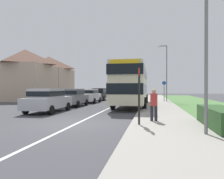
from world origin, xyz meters
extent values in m
plane|color=#424247|center=(0.00, 0.00, 0.00)|extent=(120.00, 120.00, 0.00)
cube|color=silver|center=(0.00, 8.00, 0.00)|extent=(0.14, 60.00, 0.01)
cube|color=#9E998E|center=(4.20, 6.00, 0.06)|extent=(3.20, 68.00, 0.12)
cube|color=#2D5128|center=(6.30, -0.48, 0.45)|extent=(1.10, 3.86, 0.90)
cube|color=beige|center=(1.74, 10.29, 1.32)|extent=(2.50, 11.31, 1.65)
cube|color=beige|center=(1.74, 10.29, 2.92)|extent=(2.45, 11.08, 1.55)
cube|color=black|center=(1.74, 10.29, 1.65)|extent=(2.52, 11.36, 0.76)
cube|color=black|center=(1.74, 10.29, 3.00)|extent=(2.52, 11.36, 0.72)
cube|color=gold|center=(1.74, 4.69, 3.42)|extent=(2.00, 0.08, 0.44)
cylinder|color=black|center=(0.49, 13.79, 0.50)|extent=(0.30, 1.00, 1.00)
cylinder|color=black|center=(2.99, 13.79, 0.50)|extent=(0.30, 1.00, 1.00)
cylinder|color=black|center=(0.49, 7.18, 0.50)|extent=(0.30, 1.00, 1.00)
cylinder|color=black|center=(2.99, 7.18, 0.50)|extent=(0.30, 1.00, 1.00)
cube|color=#B7B7BC|center=(-3.67, 4.43, 0.67)|extent=(1.83, 4.53, 0.75)
cube|color=#B7B7BC|center=(-3.67, 4.20, 1.35)|extent=(1.61, 2.49, 0.61)
cube|color=black|center=(-3.67, 4.20, 1.32)|extent=(1.65, 2.51, 0.34)
cylinder|color=black|center=(-4.57, 5.83, 0.30)|extent=(0.20, 0.60, 0.60)
cylinder|color=black|center=(-2.77, 5.83, 0.30)|extent=(0.20, 0.60, 0.60)
cylinder|color=black|center=(-4.57, 3.02, 0.30)|extent=(0.20, 0.60, 0.60)
cylinder|color=black|center=(-2.77, 3.02, 0.30)|extent=(0.20, 0.60, 0.60)
cube|color=slate|center=(-3.71, 9.47, 0.67)|extent=(1.84, 4.08, 0.74)
cube|color=slate|center=(-3.71, 9.27, 1.34)|extent=(1.62, 2.24, 0.60)
cube|color=black|center=(-3.71, 9.27, 1.31)|extent=(1.66, 2.27, 0.34)
cylinder|color=black|center=(-4.61, 10.73, 0.30)|extent=(0.20, 0.60, 0.60)
cylinder|color=black|center=(-2.80, 10.73, 0.30)|extent=(0.20, 0.60, 0.60)
cylinder|color=black|center=(-4.61, 8.21, 0.30)|extent=(0.20, 0.60, 0.60)
cylinder|color=black|center=(-2.80, 8.21, 0.30)|extent=(0.20, 0.60, 0.60)
cube|color=silver|center=(-3.51, 14.42, 0.66)|extent=(1.80, 4.13, 0.73)
cube|color=silver|center=(-3.51, 14.21, 1.32)|extent=(1.58, 2.27, 0.59)
cube|color=black|center=(-3.51, 14.21, 1.29)|extent=(1.62, 2.29, 0.33)
cylinder|color=black|center=(-4.39, 15.70, 0.30)|extent=(0.20, 0.60, 0.60)
cylinder|color=black|center=(-2.63, 15.70, 0.30)|extent=(0.20, 0.60, 0.60)
cylinder|color=black|center=(-4.39, 13.14, 0.30)|extent=(0.20, 0.60, 0.60)
cylinder|color=black|center=(-2.63, 13.14, 0.30)|extent=(0.20, 0.60, 0.60)
cube|color=black|center=(-3.67, 20.09, 0.68)|extent=(1.77, 4.48, 0.76)
cube|color=black|center=(-3.67, 19.86, 1.37)|extent=(1.56, 2.46, 0.62)
cube|color=black|center=(-3.67, 19.86, 1.34)|extent=(1.59, 2.49, 0.35)
cylinder|color=black|center=(-4.54, 21.48, 0.30)|extent=(0.20, 0.60, 0.60)
cylinder|color=black|center=(-2.81, 21.48, 0.30)|extent=(0.20, 0.60, 0.60)
cylinder|color=black|center=(-4.54, 18.70, 0.30)|extent=(0.20, 0.60, 0.60)
cylinder|color=black|center=(-2.81, 18.70, 0.30)|extent=(0.20, 0.60, 0.60)
cylinder|color=#23232D|center=(3.55, 0.74, 0.42)|extent=(0.14, 0.14, 0.85)
cylinder|color=#23232D|center=(3.75, 0.74, 0.42)|extent=(0.14, 0.14, 0.85)
cylinder|color=#BF3333|center=(3.65, 0.74, 1.15)|extent=(0.34, 0.34, 0.60)
sphere|color=tan|center=(3.65, 0.74, 1.56)|extent=(0.22, 0.22, 0.22)
cylinder|color=black|center=(3.00, -0.42, 1.30)|extent=(0.09, 0.09, 2.60)
cube|color=red|center=(3.00, -0.42, 2.40)|extent=(0.04, 0.44, 0.32)
cube|color=black|center=(3.00, -0.40, 1.55)|extent=(0.06, 0.52, 0.68)
cylinder|color=slate|center=(5.00, 16.50, 1.05)|extent=(0.08, 0.08, 2.10)
cylinder|color=blue|center=(5.00, 16.50, 2.30)|extent=(0.44, 0.03, 0.44)
cylinder|color=slate|center=(5.39, -1.97, 3.34)|extent=(0.12, 0.12, 6.67)
cylinder|color=slate|center=(5.31, 16.71, 3.38)|extent=(0.12, 0.12, 6.77)
cube|color=slate|center=(4.86, 16.71, 6.72)|extent=(0.90, 0.10, 0.10)
cube|color=silver|center=(4.41, 16.71, 6.65)|extent=(0.36, 0.20, 0.14)
cube|color=#C1A88E|center=(-13.17, 16.72, 2.40)|extent=(6.54, 6.67, 4.80)
pyramid|color=brown|center=(-13.17, 16.72, 5.85)|extent=(6.54, 6.67, 2.10)
cube|color=#C1A88E|center=(-13.17, 23.52, 2.40)|extent=(6.54, 6.67, 4.80)
pyramid|color=brown|center=(-13.17, 23.52, 5.85)|extent=(6.54, 6.67, 2.10)
camera|label=1|loc=(3.53, -9.97, 1.71)|focal=35.00mm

